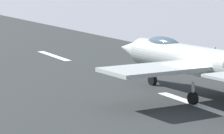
% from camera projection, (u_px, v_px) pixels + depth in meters
% --- Properties ---
extents(ground_plane, '(400.00, 400.00, 0.00)m').
position_uv_depth(ground_plane, '(190.00, 103.00, 35.31)').
color(ground_plane, slate).
extents(runway_strip, '(240.00, 26.00, 0.02)m').
position_uv_depth(runway_strip, '(191.00, 103.00, 35.29)').
color(runway_strip, '#2C2F2F').
rests_on(runway_strip, ground).
extents(fighter_jet, '(16.88, 14.23, 5.63)m').
position_uv_depth(fighter_jet, '(195.00, 60.00, 36.84)').
color(fighter_jet, '#A3A9A5').
rests_on(fighter_jet, ground).
extents(crew_person, '(0.70, 0.36, 1.69)m').
position_uv_depth(crew_person, '(215.00, 56.00, 50.45)').
color(crew_person, '#1E2338').
rests_on(crew_person, ground).
extents(marker_cone_far, '(0.44, 0.44, 0.55)m').
position_uv_depth(marker_cone_far, '(148.00, 44.00, 65.54)').
color(marker_cone_far, orange).
rests_on(marker_cone_far, ground).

